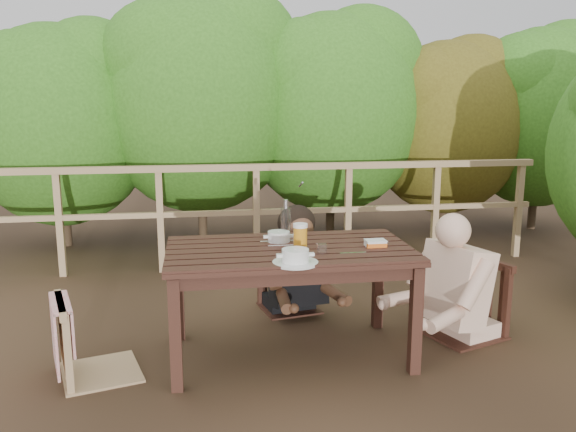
{
  "coord_description": "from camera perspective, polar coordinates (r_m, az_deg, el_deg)",
  "views": [
    {
      "loc": [
        -0.55,
        -3.49,
        1.62
      ],
      "look_at": [
        0.0,
        0.05,
        0.9
      ],
      "focal_mm": 36.72,
      "sensor_mm": 36.0,
      "label": 1
    }
  ],
  "objects": [
    {
      "name": "table",
      "position": [
        3.76,
        0.12,
        -8.42
      ],
      "size": [
        1.51,
        0.85,
        0.7
      ],
      "primitive_type": "cube",
      "color": "black",
      "rests_on": "ground"
    },
    {
      "name": "chair_left",
      "position": [
        3.65,
        -18.05,
        -7.79
      ],
      "size": [
        0.56,
        0.56,
        0.92
      ],
      "primitive_type": "cube",
      "rotation": [
        0.0,
        0.0,
        1.85
      ],
      "color": "#A48159",
      "rests_on": "ground"
    },
    {
      "name": "chair_right",
      "position": [
        4.21,
        16.65,
        -4.65
      ],
      "size": [
        0.63,
        0.63,
        0.99
      ],
      "primitive_type": "cube",
      "rotation": [
        0.0,
        0.0,
        -1.23
      ],
      "color": "black",
      "rests_on": "ground"
    },
    {
      "name": "bottle",
      "position": [
        3.81,
        -0.21,
        -0.48
      ],
      "size": [
        0.07,
        0.07,
        0.28
      ],
      "primitive_type": "cylinder",
      "color": "silver",
      "rests_on": "table"
    },
    {
      "name": "soup_far",
      "position": [
        3.79,
        -0.89,
        -2.1
      ],
      "size": [
        0.24,
        0.24,
        0.08
      ],
      "primitive_type": "cylinder",
      "color": "white",
      "rests_on": "table"
    },
    {
      "name": "beer_glass",
      "position": [
        3.6,
        1.19,
        -2.08
      ],
      "size": [
        0.09,
        0.09,
        0.17
      ],
      "primitive_type": "cylinder",
      "color": "gold",
      "rests_on": "table"
    },
    {
      "name": "tumbler",
      "position": [
        3.52,
        3.31,
        -3.26
      ],
      "size": [
        0.06,
        0.06,
        0.07
      ],
      "primitive_type": "cylinder",
      "color": "white",
      "rests_on": "table"
    },
    {
      "name": "railing",
      "position": [
        5.63,
        -3.07,
        -0.06
      ],
      "size": [
        5.6,
        0.1,
        1.01
      ],
      "primitive_type": "cube",
      "color": "#A48159",
      "rests_on": "ground"
    },
    {
      "name": "diner_right",
      "position": [
        4.17,
        17.2,
        -1.65
      ],
      "size": [
        0.87,
        0.79,
        1.44
      ],
      "primitive_type": null,
      "rotation": [
        0.0,
        0.0,
        1.92
      ],
      "color": "beige",
      "rests_on": "ground"
    },
    {
      "name": "hedge_row",
      "position": [
        6.76,
        -0.8,
        13.75
      ],
      "size": [
        6.6,
        1.6,
        3.8
      ],
      "primitive_type": null,
      "color": "#2F6219",
      "rests_on": "ground"
    },
    {
      "name": "butter_tub",
      "position": [
        3.71,
        8.46,
        -2.71
      ],
      "size": [
        0.13,
        0.09,
        0.06
      ],
      "primitive_type": "cube",
      "rotation": [
        0.0,
        0.0,
        0.01
      ],
      "color": "silver",
      "rests_on": "table"
    },
    {
      "name": "woman",
      "position": [
        4.5,
        0.08,
        -1.16
      ],
      "size": [
        0.64,
        0.73,
        1.29
      ],
      "primitive_type": null,
      "rotation": [
        0.0,
        0.0,
        3.34
      ],
      "color": "black",
      "rests_on": "ground"
    },
    {
      "name": "ground",
      "position": [
        3.89,
        0.12,
        -13.26
      ],
      "size": [
        60.0,
        60.0,
        0.0
      ],
      "primitive_type": "plane",
      "color": "#442F1E",
      "rests_on": "ground"
    },
    {
      "name": "soup_near",
      "position": [
        3.33,
        0.71,
        -3.95
      ],
      "size": [
        0.26,
        0.26,
        0.09
      ],
      "primitive_type": "cylinder",
      "color": "silver",
      "rests_on": "table"
    },
    {
      "name": "bread_roll",
      "position": [
        3.42,
        0.61,
        -3.65
      ],
      "size": [
        0.13,
        0.1,
        0.07
      ],
      "primitive_type": "ellipsoid",
      "color": "#B06E3E",
      "rests_on": "table"
    },
    {
      "name": "chair_far",
      "position": [
        4.53,
        0.12,
        -3.97
      ],
      "size": [
        0.49,
        0.49,
        0.84
      ],
      "primitive_type": "cube",
      "rotation": [
        0.0,
        0.0,
        0.2
      ],
      "color": "black",
      "rests_on": "ground"
    }
  ]
}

